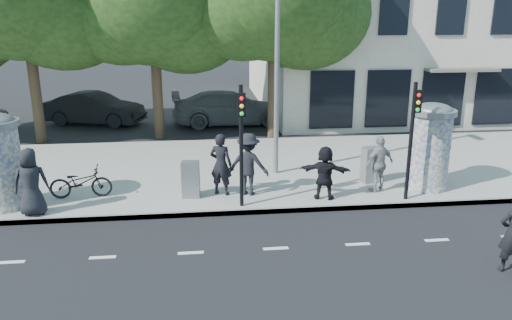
{
  "coord_description": "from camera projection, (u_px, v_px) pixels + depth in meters",
  "views": [
    {
      "loc": [
        -1.67,
        -9.2,
        5.39
      ],
      "look_at": [
        -0.24,
        3.5,
        1.58
      ],
      "focal_mm": 35.0,
      "sensor_mm": 36.0,
      "label": 1
    }
  ],
  "objects": [
    {
      "name": "ground",
      "position": [
        286.0,
        279.0,
        10.48
      ],
      "size": [
        120.0,
        120.0,
        0.0
      ],
      "primitive_type": "plane",
      "color": "black",
      "rests_on": "ground"
    },
    {
      "name": "sidewalk",
      "position": [
        250.0,
        168.0,
        17.6
      ],
      "size": [
        40.0,
        8.0,
        0.15
      ],
      "primitive_type": "cube",
      "color": "gray",
      "rests_on": "ground"
    },
    {
      "name": "curb",
      "position": [
        264.0,
        211.0,
        13.84
      ],
      "size": [
        40.0,
        0.1,
        0.16
      ],
      "primitive_type": "cube",
      "color": "slate",
      "rests_on": "ground"
    },
    {
      "name": "lane_dash_far",
      "position": [
        276.0,
        249.0,
        11.81
      ],
      "size": [
        32.0,
        0.12,
        0.01
      ],
      "primitive_type": "cube",
      "color": "silver",
      "rests_on": "ground"
    },
    {
      "name": "ad_column_right",
      "position": [
        430.0,
        144.0,
        15.07
      ],
      "size": [
        1.36,
        1.36,
        2.65
      ],
      "color": "beige",
      "rests_on": "sidewalk"
    },
    {
      "name": "traffic_pole_near",
      "position": [
        241.0,
        134.0,
        13.39
      ],
      "size": [
        0.22,
        0.31,
        3.4
      ],
      "color": "black",
      "rests_on": "sidewalk"
    },
    {
      "name": "traffic_pole_far",
      "position": [
        413.0,
        130.0,
        13.9
      ],
      "size": [
        0.22,
        0.31,
        3.4
      ],
      "color": "black",
      "rests_on": "sidewalk"
    },
    {
      "name": "street_lamp",
      "position": [
        278.0,
        32.0,
        15.51
      ],
      "size": [
        0.25,
        0.93,
        8.0
      ],
      "color": "slate",
      "rests_on": "sidewalk"
    },
    {
      "name": "building",
      "position": [
        432.0,
        1.0,
        29.09
      ],
      "size": [
        20.3,
        15.85,
        12.0
      ],
      "color": "#AFA793",
      "rests_on": "ground"
    },
    {
      "name": "ped_a",
      "position": [
        31.0,
        182.0,
        13.17
      ],
      "size": [
        0.97,
        0.7,
        1.84
      ],
      "primitive_type": "imported",
      "rotation": [
        0.0,
        0.0,
        3.28
      ],
      "color": "black",
      "rests_on": "sidewalk"
    },
    {
      "name": "ped_b",
      "position": [
        221.0,
        164.0,
        14.67
      ],
      "size": [
        0.8,
        0.68,
        1.86
      ],
      "primitive_type": "imported",
      "rotation": [
        0.0,
        0.0,
        2.72
      ],
      "color": "black",
      "rests_on": "sidewalk"
    },
    {
      "name": "ped_d",
      "position": [
        248.0,
        164.0,
        14.67
      ],
      "size": [
        1.37,
        1.08,
        1.86
      ],
      "primitive_type": "imported",
      "rotation": [
        0.0,
        0.0,
        2.78
      ],
      "color": "black",
      "rests_on": "sidewalk"
    },
    {
      "name": "ped_e",
      "position": [
        379.0,
        164.0,
        14.92
      ],
      "size": [
        1.15,
        0.91,
        1.73
      ],
      "primitive_type": "imported",
      "rotation": [
        0.0,
        0.0,
        3.52
      ],
      "color": "gray",
      "rests_on": "sidewalk"
    },
    {
      "name": "ped_f",
      "position": [
        325.0,
        173.0,
        14.35
      ],
      "size": [
        1.55,
        0.93,
        1.58
      ],
      "primitive_type": "imported",
      "rotation": [
        0.0,
        0.0,
        2.85
      ],
      "color": "black",
      "rests_on": "sidewalk"
    },
    {
      "name": "bicycle",
      "position": [
        81.0,
        182.0,
        14.53
      ],
      "size": [
        0.68,
        1.79,
        0.93
      ],
      "primitive_type": "imported",
      "rotation": [
        0.0,
        0.0,
        1.61
      ],
      "color": "black",
      "rests_on": "sidewalk"
    },
    {
      "name": "cabinet_left",
      "position": [
        191.0,
        179.0,
        14.55
      ],
      "size": [
        0.54,
        0.41,
        1.08
      ],
      "primitive_type": "cube",
      "rotation": [
        0.0,
        0.0,
        -0.08
      ],
      "color": "slate",
      "rests_on": "sidewalk"
    },
    {
      "name": "cabinet_right",
      "position": [
        371.0,
        165.0,
        15.83
      ],
      "size": [
        0.61,
        0.49,
        1.14
      ],
      "primitive_type": "cube",
      "rotation": [
        0.0,
        0.0,
        0.19
      ],
      "color": "gray",
      "rests_on": "sidewalk"
    },
    {
      "name": "car_mid",
      "position": [
        95.0,
        109.0,
        24.63
      ],
      "size": [
        2.98,
        5.08,
        1.58
      ],
      "primitive_type": "imported",
      "rotation": [
        0.0,
        0.0,
        1.28
      ],
      "color": "black",
      "rests_on": "ground"
    },
    {
      "name": "car_right",
      "position": [
        230.0,
        108.0,
        24.64
      ],
      "size": [
        2.66,
        5.8,
        1.65
      ],
      "primitive_type": "imported",
      "rotation": [
        0.0,
        0.0,
        1.63
      ],
      "color": "#5A5D61",
      "rests_on": "ground"
    }
  ]
}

